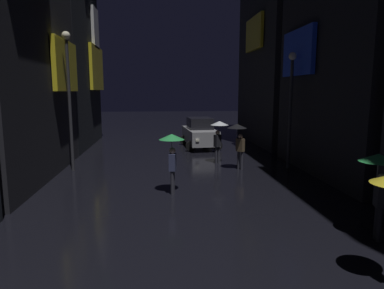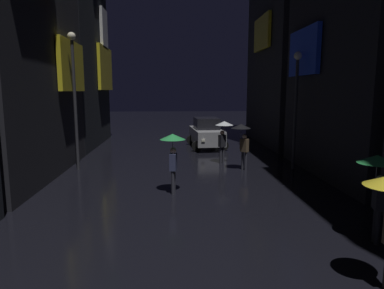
# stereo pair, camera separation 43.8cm
# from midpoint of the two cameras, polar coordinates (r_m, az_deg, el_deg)

# --- Properties ---
(building_left_far) EXTENTS (4.25, 8.24, 15.68)m
(building_left_far) POSITION_cam_midpoint_polar(r_m,az_deg,el_deg) (24.52, -22.39, 18.21)
(building_left_far) COLOR black
(building_left_far) RESTS_ON ground
(pedestrian_midstreet_centre_black) EXTENTS (0.90, 0.90, 2.12)m
(pedestrian_midstreet_centre_black) POSITION_cam_midpoint_polar(r_m,az_deg,el_deg) (15.83, 6.90, 1.81)
(pedestrian_midstreet_centre_black) COLOR #2D2D38
(pedestrian_midstreet_centre_black) RESTS_ON ground
(pedestrian_foreground_right_green) EXTENTS (0.90, 0.90, 2.12)m
(pedestrian_foreground_right_green) POSITION_cam_midpoint_polar(r_m,az_deg,el_deg) (12.02, -4.41, -0.41)
(pedestrian_foreground_right_green) COLOR #2D2D38
(pedestrian_foreground_right_green) RESTS_ON ground
(pedestrian_near_crossing_clear) EXTENTS (0.90, 0.90, 2.12)m
(pedestrian_near_crossing_clear) POSITION_cam_midpoint_polar(r_m,az_deg,el_deg) (17.15, 3.77, 2.40)
(pedestrian_near_crossing_clear) COLOR #2D2D38
(pedestrian_near_crossing_clear) RESTS_ON ground
(pedestrian_far_right_green) EXTENTS (0.90, 0.90, 2.12)m
(pedestrian_far_right_green) POSITION_cam_midpoint_polar(r_m,az_deg,el_deg) (9.31, 27.54, -4.16)
(pedestrian_far_right_green) COLOR black
(pedestrian_far_right_green) RESTS_ON ground
(car_distant) EXTENTS (2.46, 4.25, 1.92)m
(car_distant) POSITION_cam_midpoint_polar(r_m,az_deg,el_deg) (21.96, 0.74, 1.90)
(car_distant) COLOR #99999E
(car_distant) RESTS_ON ground
(streetlamp_left_far) EXTENTS (0.36, 0.36, 6.16)m
(streetlamp_left_far) POSITION_cam_midpoint_polar(r_m,az_deg,el_deg) (16.30, -20.59, 9.01)
(streetlamp_left_far) COLOR #2D2D33
(streetlamp_left_far) RESTS_ON ground
(streetlamp_right_far) EXTENTS (0.36, 0.36, 5.34)m
(streetlamp_right_far) POSITION_cam_midpoint_polar(r_m,az_deg,el_deg) (16.43, 15.42, 7.71)
(streetlamp_right_far) COLOR #2D2D33
(streetlamp_right_far) RESTS_ON ground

